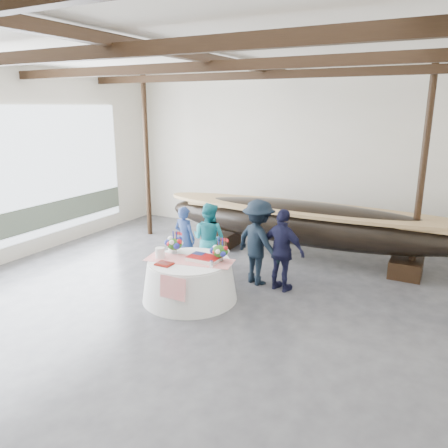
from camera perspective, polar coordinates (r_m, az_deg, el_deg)
The scene contains 12 objects.
floor at distance 7.77m, azimuth -7.40°, elevation -12.36°, with size 10.00×12.00×0.01m, color #3D3D42.
wall_back at distance 12.35m, azimuth 8.60°, elevation 8.83°, with size 10.00×0.02×4.50m, color silver.
ceiling at distance 6.96m, azimuth -8.75°, elevation 22.64°, with size 10.00×12.00×0.01m, color white.
pavilion_structure at distance 7.52m, azimuth -5.12°, elevation 18.37°, with size 9.80×11.76×4.50m.
open_bay at distance 11.29m, azimuth -25.74°, elevation 4.75°, with size 0.03×7.00×3.20m.
longboat_display at distance 10.49m, azimuth 10.81°, elevation 0.10°, with size 7.50×1.50×1.41m.
banquet_table at distance 8.39m, azimuth -4.51°, elevation -7.23°, with size 1.80×1.80×0.78m.
tabletop_items at distance 8.31m, azimuth -4.02°, elevation -3.48°, with size 1.74×0.97×0.40m.
guest_woman_blue at distance 9.74m, azimuth -5.14°, elevation -1.90°, with size 0.53×0.35×1.46m, color navy.
guest_woman_teal at distance 9.43m, azimuth -1.99°, elevation -1.97°, with size 0.78×0.61×1.60m, color teal.
guest_man_left at distance 8.94m, azimuth 4.50°, elevation -2.39°, with size 1.15×0.66×1.77m, color black.
guest_man_right at distance 8.66m, azimuth 7.66°, elevation -3.45°, with size 0.97×0.41×1.66m, color black.
Camera 1 is at (4.05, -5.58, 3.57)m, focal length 35.00 mm.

